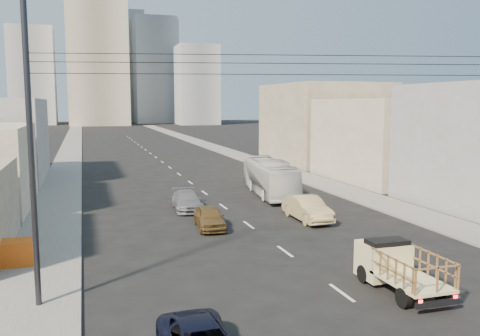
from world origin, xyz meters
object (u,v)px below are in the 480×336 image
flatbed_pickup (399,264)px  sedan_grey (187,201)px  sedan_brown (209,217)px  streetlamp_left (33,135)px  crate_stack (13,253)px  city_bus (270,177)px  sedan_tan (307,208)px

flatbed_pickup → sedan_grey: bearing=105.8°
sedan_brown → streetlamp_left: bearing=-127.4°
sedan_brown → crate_stack: 11.37m
city_bus → sedan_grey: bearing=-146.1°
city_bus → sedan_tan: city_bus is taller
sedan_grey → crate_stack: size_ratio=2.56×
sedan_brown → crate_stack: size_ratio=2.21×
sedan_brown → flatbed_pickup: bearing=-64.1°
flatbed_pickup → sedan_tan: flatbed_pickup is taller
sedan_brown → crate_stack: (-10.45, -4.47, 0.01)m
sedan_tan → streetlamp_left: (-15.43, -10.06, 5.65)m
city_bus → streetlamp_left: bearing=-122.8°
city_bus → sedan_grey: size_ratio=2.29×
flatbed_pickup → crate_stack: 17.20m
flatbed_pickup → streetlamp_left: streetlamp_left is taller
flatbed_pickup → sedan_grey: flatbed_pickup is taller
flatbed_pickup → crate_stack: flatbed_pickup is taller
sedan_grey → streetlamp_left: size_ratio=0.38×
sedan_brown → sedan_grey: (-0.25, 5.73, -0.01)m
city_bus → flatbed_pickup: bearing=-89.8°
flatbed_pickup → sedan_brown: flatbed_pickup is taller
city_bus → sedan_tan: size_ratio=2.20×
sedan_grey → flatbed_pickup: bearing=-70.6°
sedan_tan → crate_stack: sedan_tan is taller
sedan_tan → streetlamp_left: 19.27m
flatbed_pickup → crate_stack: bearing=152.9°
sedan_brown → city_bus: bearing=56.6°
city_bus → crate_stack: (-17.96, -14.12, -0.78)m
sedan_grey → city_bus: bearing=30.4°
flatbed_pickup → sedan_tan: bearing=82.1°
sedan_brown → sedan_tan: 6.58m
flatbed_pickup → crate_stack: size_ratio=2.45×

